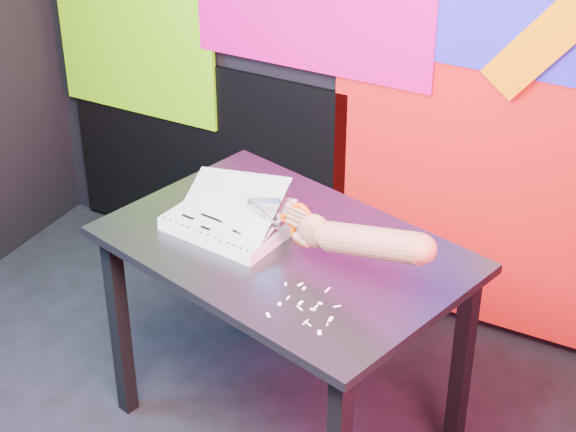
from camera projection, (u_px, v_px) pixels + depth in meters
The scene contains 7 objects.
room at pixel (120, 146), 2.15m from camera, with size 3.01×3.01×2.71m.
backdrop at pixel (390, 83), 3.43m from camera, with size 2.88×0.05×2.08m.
work_table at pixel (285, 274), 2.95m from camera, with size 1.22×0.97×0.75m.
printout_stack at pixel (230, 222), 2.97m from camera, with size 0.39×0.31×0.19m.
scissors at pixel (296, 223), 2.78m from camera, with size 0.24×0.07×0.14m.
hand_forearm at pixel (363, 240), 2.62m from camera, with size 0.48×0.16×0.19m.
paper_clippings at pixel (307, 307), 2.63m from camera, with size 0.20×0.21×0.00m.
Camera 1 is at (1.23, -1.52, 2.33)m, focal length 60.00 mm.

